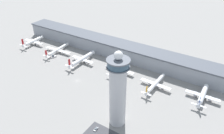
% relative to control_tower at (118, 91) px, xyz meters
% --- Properties ---
extents(ground_plane, '(1000.00, 1000.00, 0.00)m').
position_rel_control_tower_xyz_m(ground_plane, '(-65.24, 27.10, -31.23)').
color(ground_plane, gray).
extents(terminal_building, '(271.24, 25.00, 18.23)m').
position_rel_control_tower_xyz_m(terminal_building, '(-65.24, 97.10, -22.02)').
color(terminal_building, '#9399A3').
rests_on(terminal_building, ground).
extents(control_tower, '(16.87, 16.87, 64.29)m').
position_rel_control_tower_xyz_m(control_tower, '(0.00, 0.00, 0.00)').
color(control_tower, '#BCBCC1').
rests_on(control_tower, ground).
extents(airplane_gate_alpha, '(32.08, 35.25, 14.56)m').
position_rel_control_tower_xyz_m(airplane_gate_alpha, '(-173.39, 61.73, -26.35)').
color(airplane_gate_alpha, white).
rests_on(airplane_gate_alpha, ground).
extents(airplane_gate_bravo, '(37.98, 41.67, 12.17)m').
position_rel_control_tower_xyz_m(airplane_gate_bravo, '(-127.66, 61.91, -27.19)').
color(airplane_gate_bravo, white).
rests_on(airplane_gate_bravo, ground).
extents(airplane_gate_charlie, '(30.39, 43.65, 14.53)m').
position_rel_control_tower_xyz_m(airplane_gate_charlie, '(-84.72, 58.95, -26.38)').
color(airplane_gate_charlie, white).
rests_on(airplane_gate_charlie, ground).
extents(airplane_gate_delta, '(34.94, 33.16, 13.69)m').
position_rel_control_tower_xyz_m(airplane_gate_delta, '(-36.97, 64.58, -26.93)').
color(airplane_gate_delta, silver).
rests_on(airplane_gate_delta, ground).
extents(airplane_gate_echo, '(31.85, 39.93, 12.35)m').
position_rel_control_tower_xyz_m(airplane_gate_echo, '(7.41, 59.42, -26.85)').
color(airplane_gate_echo, white).
rests_on(airplane_gate_echo, ground).
extents(airplane_gate_foxtrot, '(30.78, 34.51, 14.48)m').
position_rel_control_tower_xyz_m(airplane_gate_foxtrot, '(51.07, 65.54, -26.48)').
color(airplane_gate_foxtrot, silver).
rests_on(airplane_gate_foxtrot, ground).
extents(service_truck_catering, '(7.10, 5.93, 2.95)m').
position_rel_control_tower_xyz_m(service_truck_catering, '(-26.01, 50.41, -30.21)').
color(service_truck_catering, black).
rests_on(service_truck_catering, ground).
extents(service_truck_fuel, '(4.72, 7.43, 2.97)m').
position_rel_control_tower_xyz_m(service_truck_fuel, '(-123.17, 50.21, -30.20)').
color(service_truck_fuel, black).
rests_on(service_truck_fuel, ground).
extents(car_white_wagon, '(1.89, 4.24, 1.58)m').
position_rel_control_tower_xyz_m(car_white_wagon, '(-9.44, -16.41, -30.62)').
color(car_white_wagon, black).
rests_on(car_white_wagon, ground).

